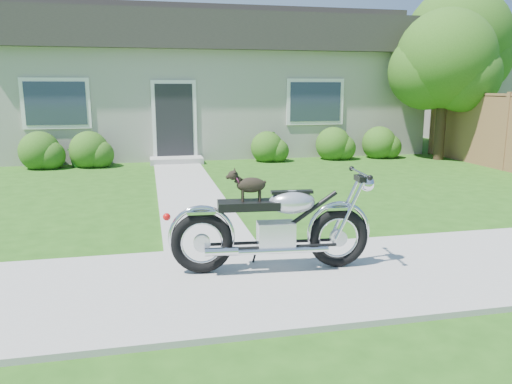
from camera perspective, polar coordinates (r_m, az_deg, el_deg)
ground at (r=5.67m, az=11.95°, el=-9.05°), size 80.00×80.00×0.00m
sidewalk at (r=5.66m, az=11.96°, el=-8.86°), size 24.00×2.20×0.04m
walkway at (r=10.04m, az=-7.84°, el=0.34°), size 1.20×8.00×0.03m
house at (r=16.96m, az=-4.82°, el=12.34°), size 12.60×7.03×4.50m
fence at (r=13.62m, az=26.73°, el=6.13°), size 0.12×6.62×1.90m
tree_near at (r=14.97m, az=21.35°, el=13.48°), size 2.72×2.68×4.11m
tree_far at (r=18.30m, az=22.43°, el=15.24°), size 3.41×3.41×5.23m
shrub_row at (r=13.56m, az=-3.73°, el=5.12°), size 10.21×1.01×1.01m
potted_plant_left at (r=13.58m, az=-19.82°, el=4.23°), size 0.87×0.86×0.73m
potted_plant_right at (r=13.86m, az=1.70°, el=5.29°), size 0.65×0.65×0.84m
motorcycle_with_dog at (r=5.40m, az=2.28°, el=-3.87°), size 2.22×0.60×1.11m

